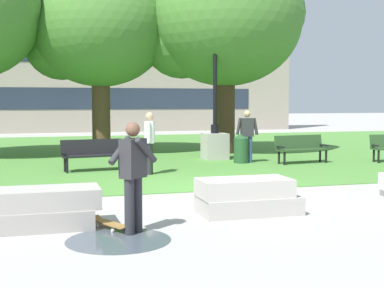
{
  "coord_description": "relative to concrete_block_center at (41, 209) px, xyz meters",
  "views": [
    {
      "loc": [
        -3.86,
        -11.3,
        2.02
      ],
      "look_at": [
        -1.04,
        -1.4,
        1.2
      ],
      "focal_mm": 50.0,
      "sensor_mm": 36.0,
      "label": 1
    }
  ],
  "objects": [
    {
      "name": "building_facade_distant",
      "position": [
        4.8,
        27.05,
        5.57
      ],
      "size": [
        25.15,
        1.03,
        11.76
      ],
      "color": "gray",
      "rests_on": "ground"
    },
    {
      "name": "park_bench_far_right",
      "position": [
        8.17,
        6.89,
        0.23
      ],
      "size": [
        1.85,
        0.76,
        0.9
      ],
      "color": "#284723",
      "rests_on": "grass_lawn"
    },
    {
      "name": "grass_lawn",
      "position": [
        3.88,
        12.55,
        -0.3
      ],
      "size": [
        40.0,
        20.0,
        0.02
      ],
      "primitive_type": "cube",
      "color": "#4C8438",
      "rests_on": "ground"
    },
    {
      "name": "puddle",
      "position": [
        1.08,
        -1.09,
        -0.3
      ],
      "size": [
        1.54,
        1.54,
        0.01
      ],
      "primitive_type": "cylinder",
      "color": "#47515B",
      "rests_on": "ground"
    },
    {
      "name": "tree_near_right",
      "position": [
        6.87,
        10.83,
        4.68
      ],
      "size": [
        6.07,
        5.78,
        7.5
      ],
      "color": "#42301E",
      "rests_on": "grass_lawn"
    },
    {
      "name": "skateboard",
      "position": [
        1.06,
        -0.35,
        -0.22
      ],
      "size": [
        0.64,
        1.0,
        0.14
      ],
      "color": "olive",
      "rests_on": "ground"
    },
    {
      "name": "person_bystander_near_lawn",
      "position": [
        2.91,
        5.63,
        0.68
      ],
      "size": [
        0.35,
        0.64,
        1.71
      ],
      "color": "#28282D",
      "rests_on": "grass_lawn"
    },
    {
      "name": "concrete_block_left",
      "position": [
        3.57,
        0.12,
        0.0
      ],
      "size": [
        1.82,
        0.9,
        0.64
      ],
      "color": "#B2ADA3",
      "rests_on": "ground"
    },
    {
      "name": "concrete_block_center",
      "position": [
        0.0,
        0.0,
        0.0
      ],
      "size": [
        1.91,
        0.9,
        0.64
      ],
      "color": "#9E9991",
      "rests_on": "ground"
    },
    {
      "name": "lamp_post_right",
      "position": [
        5.85,
        8.8,
        0.77
      ],
      "size": [
        1.32,
        0.8,
        5.24
      ],
      "color": "#ADA89E",
      "rests_on": "grass_lawn"
    },
    {
      "name": "ground_plane",
      "position": [
        3.88,
        2.55,
        -0.31
      ],
      "size": [
        140.0,
        140.0,
        0.0
      ],
      "primitive_type": "plane",
      "color": "#A3A09B"
    },
    {
      "name": "tree_near_left",
      "position": [
        2.24,
        12.06,
        4.4
      ],
      "size": [
        5.43,
        5.18,
        6.96
      ],
      "color": "#4C3823",
      "rests_on": "grass_lawn"
    },
    {
      "name": "person_bystander_far_lawn",
      "position": [
        6.51,
        7.47,
        0.68
      ],
      "size": [
        0.73,
        0.29,
        1.71
      ],
      "color": "#384C7A",
      "rests_on": "grass_lawn"
    },
    {
      "name": "person_skateboarder",
      "position": [
        1.37,
        -0.74,
        0.67
      ],
      "size": [
        0.81,
        0.48,
        1.71
      ],
      "color": "#28282D",
      "rests_on": "ground"
    },
    {
      "name": "trash_bin",
      "position": [
        6.31,
        7.47,
        0.2
      ],
      "size": [
        0.49,
        0.49,
        0.96
      ],
      "color": "#234C28",
      "rests_on": "grass_lawn"
    },
    {
      "name": "park_bench_near_left",
      "position": [
        1.48,
        6.83,
        0.23
      ],
      "size": [
        1.86,
        0.78,
        0.9
      ],
      "color": "black",
      "rests_on": "grass_lawn"
    }
  ]
}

